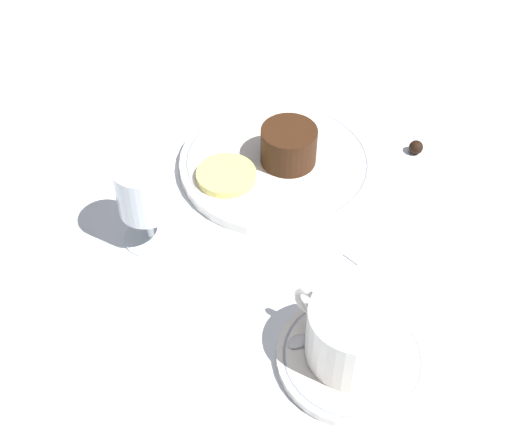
{
  "coord_description": "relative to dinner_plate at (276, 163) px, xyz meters",
  "views": [
    {
      "loc": [
        -0.43,
        0.5,
        0.63
      ],
      "look_at": [
        -0.07,
        0.07,
        0.04
      ],
      "focal_mm": 50.0,
      "sensor_mm": 36.0,
      "label": 1
    }
  ],
  "objects": [
    {
      "name": "coffee_cup",
      "position": [
        -0.24,
        0.18,
        0.04
      ],
      "size": [
        0.12,
        0.09,
        0.07
      ],
      "color": "white",
      "rests_on": "saucer"
    },
    {
      "name": "wine_glass",
      "position": [
        0.04,
        0.19,
        0.06
      ],
      "size": [
        0.06,
        0.06,
        0.11
      ],
      "color": "silver",
      "rests_on": "ground_plane"
    },
    {
      "name": "saucer",
      "position": [
        -0.25,
        0.18,
        -0.0
      ],
      "size": [
        0.16,
        0.16,
        0.01
      ],
      "color": "white",
      "rests_on": "ground_plane"
    },
    {
      "name": "fork",
      "position": [
        -0.17,
        0.0,
        -0.01
      ],
      "size": [
        0.03,
        0.18,
        0.01
      ],
      "color": "silver",
      "rests_on": "ground_plane"
    },
    {
      "name": "dinner_plate",
      "position": [
        0.0,
        0.0,
        0.0
      ],
      "size": [
        0.25,
        0.25,
        0.01
      ],
      "color": "white",
      "rests_on": "ground_plane"
    },
    {
      "name": "pineapple_slice",
      "position": [
        0.03,
        0.07,
        0.01
      ],
      "size": [
        0.08,
        0.08,
        0.01
      ],
      "color": "#EFE075",
      "rests_on": "dinner_plate"
    },
    {
      "name": "chocolate_truffle",
      "position": [
        -0.12,
        -0.14,
        0.0
      ],
      "size": [
        0.02,
        0.02,
        0.02
      ],
      "color": "black",
      "rests_on": "ground_plane"
    },
    {
      "name": "dessert_cake",
      "position": [
        -0.01,
        -0.01,
        0.03
      ],
      "size": [
        0.07,
        0.07,
        0.05
      ],
      "color": "#381E0F",
      "rests_on": "dinner_plate"
    },
    {
      "name": "spoon",
      "position": [
        -0.2,
        0.18,
        0.0
      ],
      "size": [
        0.03,
        0.11,
        0.0
      ],
      "color": "silver",
      "rests_on": "saucer"
    },
    {
      "name": "ground_plane",
      "position": [
        -0.0,
        0.05,
        -0.01
      ],
      "size": [
        3.0,
        3.0,
        0.0
      ],
      "primitive_type": "plane",
      "color": "white"
    }
  ]
}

